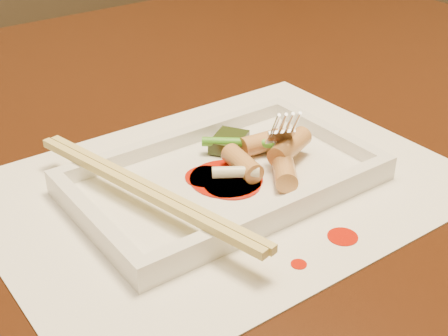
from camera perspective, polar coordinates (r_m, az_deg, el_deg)
table at (r=0.67m, az=-9.35°, el=-6.22°), size 1.40×0.90×0.75m
placemat at (r=0.55m, az=0.00°, el=-1.69°), size 0.40×0.30×0.00m
sauce_splatter_a at (r=0.49m, az=10.79°, el=-6.18°), size 0.02×0.02×0.00m
sauce_splatter_b at (r=0.46m, az=6.85°, el=-8.72°), size 0.01×0.01×0.00m
plate_base at (r=0.55m, az=0.00°, el=-1.27°), size 0.26×0.16×0.01m
plate_rim_far at (r=0.59m, az=-4.21°, el=2.66°), size 0.26×0.01×0.01m
plate_rim_near at (r=0.49m, az=5.10°, el=-3.82°), size 0.26×0.01×0.01m
plate_rim_left at (r=0.49m, az=-11.87°, el=-4.62°), size 0.01×0.14×0.01m
plate_rim_right at (r=0.61m, az=9.44°, el=3.20°), size 0.01×0.14×0.01m
veg_piece at (r=0.59m, az=0.47°, el=2.40°), size 0.05×0.04×0.01m
scallion_white at (r=0.53m, az=1.07°, el=-0.37°), size 0.04×0.03×0.01m
scallion_green at (r=0.57m, az=2.22°, el=2.32°), size 0.07×0.06×0.01m
chopstick_a at (r=0.50m, az=-7.66°, el=-2.06°), size 0.06×0.25×0.01m
chopstick_b at (r=0.50m, az=-6.87°, el=-1.77°), size 0.06×0.25×0.01m
fork at (r=0.56m, az=4.75°, el=8.53°), size 0.09×0.10×0.14m
sauce_blob_0 at (r=0.53m, az=0.77°, el=-1.50°), size 0.05×0.05×0.00m
sauce_blob_1 at (r=0.54m, az=0.21°, el=-0.97°), size 0.06×0.06×0.00m
sauce_blob_2 at (r=0.54m, az=-1.64°, el=-0.82°), size 0.04×0.04×0.00m
rice_cake_0 at (r=0.58m, az=3.57°, el=2.36°), size 0.05×0.02×0.02m
rice_cake_1 at (r=0.54m, az=5.51°, el=-0.04°), size 0.05×0.05×0.02m
rice_cake_2 at (r=0.56m, az=6.04°, el=1.97°), size 0.05×0.04×0.02m
rice_cake_3 at (r=0.54m, az=1.67°, el=0.43°), size 0.02×0.05×0.02m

